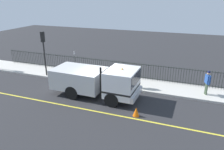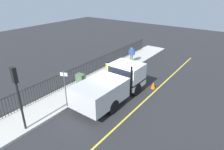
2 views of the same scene
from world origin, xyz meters
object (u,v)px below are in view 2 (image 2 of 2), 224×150
Objects in this scene: utility_cabinet at (81,80)px; street_sign at (65,85)px; work_truck at (115,83)px; traffic_cone at (153,85)px; traffic_light_near at (17,87)px; worker_standing at (107,69)px; pedestrian_distant at (132,52)px.

utility_cabinet is 0.40× the size of street_sign.
street_sign is at bearing -120.80° from work_truck.
street_sign is (3.56, 6.03, 1.45)m from traffic_cone.
utility_cabinet is at bearing 106.75° from traffic_light_near.
worker_standing reaches higher than utility_cabinet.
pedestrian_distant reaches higher than utility_cabinet.
traffic_light_near reaches higher than traffic_cone.
traffic_light_near is 6.79× the size of traffic_cone.
street_sign is at bearing 59.49° from traffic_cone.
utility_cabinet is 1.85× the size of traffic_cone.
work_truck is 3.53× the size of pedestrian_distant.
traffic_cone is at bearing -120.51° from street_sign.
traffic_light_near is 1.48× the size of street_sign.
utility_cabinet is (0.52, 7.21, -0.56)m from pedestrian_distant.
pedestrian_distant is 13.11m from traffic_light_near.
pedestrian_distant is (0.52, -5.02, 0.04)m from worker_standing.
work_truck is 1.64× the size of traffic_light_near.
street_sign reaches higher than traffic_cone.
traffic_cone is at bearing 64.46° from worker_standing.
utility_cabinet is 3.25m from street_sign.
utility_cabinet is at bearing -64.10° from street_sign.
traffic_light_near is at bearing 73.45° from pedestrian_distant.
work_truck reaches higher than worker_standing.
work_truck is at bearing 91.56° from pedestrian_distant.
street_sign reaches higher than pedestrian_distant.
traffic_cone is at bearing 62.40° from work_truck.
traffic_cone is at bearing 118.61° from pedestrian_distant.
worker_standing is 8.14m from traffic_light_near.
work_truck reaches higher than pedestrian_distant.
street_sign is at bearing -37.87° from worker_standing.
pedestrian_distant is 0.69× the size of street_sign.
worker_standing is at bearing -86.54° from street_sign.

